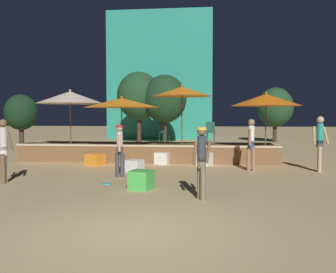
{
  "coord_description": "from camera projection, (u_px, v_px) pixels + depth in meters",
  "views": [
    {
      "loc": [
        1.26,
        -5.94,
        1.92
      ],
      "look_at": [
        0.0,
        5.25,
        1.28
      ],
      "focal_mm": 40.0,
      "sensor_mm": 36.0,
      "label": 1
    }
  ],
  "objects": [
    {
      "name": "ground_plane",
      "position": [
        132.0,
        232.0,
        6.14
      ],
      "size": [
        120.0,
        120.0,
        0.0
      ],
      "primitive_type": "plane",
      "color": "tan"
    },
    {
      "name": "wooden_deck",
      "position": [
        150.0,
        152.0,
        16.26
      ],
      "size": [
        10.67,
        2.88,
        0.75
      ],
      "color": "brown",
      "rests_on": "ground"
    },
    {
      "name": "patio_umbrella_0",
      "position": [
        122.0,
        103.0,
        14.69
      ],
      "size": [
        2.95,
        2.95,
        2.69
      ],
      "color": "brown",
      "rests_on": "ground"
    },
    {
      "name": "patio_umbrella_1",
      "position": [
        70.0,
        98.0,
        15.45
      ],
      "size": [
        2.78,
        2.78,
        3.0
      ],
      "color": "brown",
      "rests_on": "ground"
    },
    {
      "name": "patio_umbrella_2",
      "position": [
        182.0,
        92.0,
        14.71
      ],
      "size": [
        2.31,
        2.31,
        3.13
      ],
      "color": "brown",
      "rests_on": "ground"
    },
    {
      "name": "patio_umbrella_3",
      "position": [
        266.0,
        100.0,
        14.49
      ],
      "size": [
        2.7,
        2.7,
        2.84
      ],
      "color": "brown",
      "rests_on": "ground"
    },
    {
      "name": "cube_seat_0",
      "position": [
        162.0,
        158.0,
        14.79
      ],
      "size": [
        0.64,
        0.64,
        0.46
      ],
      "rotation": [
        0.0,
        0.0,
        -0.2
      ],
      "color": "white",
      "rests_on": "ground"
    },
    {
      "name": "cube_seat_1",
      "position": [
        95.0,
        160.0,
        14.34
      ],
      "size": [
        0.77,
        0.77,
        0.45
      ],
      "rotation": [
        0.0,
        0.0,
        -0.39
      ],
      "color": "orange",
      "rests_on": "ground"
    },
    {
      "name": "cube_seat_2",
      "position": [
        141.0,
        180.0,
        9.71
      ],
      "size": [
        0.67,
        0.67,
        0.49
      ],
      "rotation": [
        0.0,
        0.0,
        -0.28
      ],
      "color": "#4CC651",
      "rests_on": "ground"
    },
    {
      "name": "cube_seat_3",
      "position": [
        205.0,
        159.0,
        14.34
      ],
      "size": [
        0.67,
        0.67,
        0.5
      ],
      "rotation": [
        0.0,
        0.0,
        -0.4
      ],
      "color": "white",
      "rests_on": "ground"
    },
    {
      "name": "cube_seat_4",
      "position": [
        135.0,
        166.0,
        12.77
      ],
      "size": [
        0.63,
        0.63,
        0.4
      ],
      "rotation": [
        0.0,
        0.0,
        -0.35
      ],
      "color": "white",
      "rests_on": "ground"
    },
    {
      "name": "person_0",
      "position": [
        202.0,
        159.0,
        8.48
      ],
      "size": [
        0.45,
        0.29,
        1.66
      ],
      "rotation": [
        0.0,
        0.0,
        5.21
      ],
      "color": "#72664C",
      "rests_on": "ground"
    },
    {
      "name": "person_1",
      "position": [
        251.0,
        142.0,
        12.93
      ],
      "size": [
        0.29,
        0.51,
        1.8
      ],
      "rotation": [
        0.0,
        0.0,
        2.78
      ],
      "color": "#997051",
      "rests_on": "ground"
    },
    {
      "name": "person_2",
      "position": [
        320.0,
        141.0,
        12.69
      ],
      "size": [
        0.54,
        0.31,
        1.89
      ],
      "rotation": [
        0.0,
        0.0,
        4.52
      ],
      "color": "tan",
      "rests_on": "ground"
    },
    {
      "name": "person_3",
      "position": [
        4.0,
        148.0,
        10.53
      ],
      "size": [
        0.55,
        0.3,
        1.82
      ],
      "rotation": [
        0.0,
        0.0,
        4.93
      ],
      "color": "white",
      "rests_on": "ground"
    },
    {
      "name": "person_4",
      "position": [
        120.0,
        148.0,
        11.58
      ],
      "size": [
        0.29,
        0.49,
        1.63
      ],
      "rotation": [
        0.0,
        0.0,
        0.17
      ],
      "color": "#3F3F47",
      "rests_on": "ground"
    },
    {
      "name": "bistro_chair_0",
      "position": [
        211.0,
        130.0,
        15.72
      ],
      "size": [
        0.4,
        0.4,
        0.9
      ],
      "rotation": [
        0.0,
        0.0,
        3.06
      ],
      "color": "#1E4C47",
      "rests_on": "wooden_deck"
    },
    {
      "name": "bistro_chair_1",
      "position": [
        163.0,
        130.0,
        15.82
      ],
      "size": [
        0.48,
        0.48,
        0.9
      ],
      "rotation": [
        0.0,
        0.0,
        2.45
      ],
      "color": "#1E4C47",
      "rests_on": "wooden_deck"
    },
    {
      "name": "frisbee_disc",
      "position": [
        107.0,
        184.0,
        10.41
      ],
      "size": [
        0.26,
        0.26,
        0.03
      ],
      "color": "#33B2D8",
      "rests_on": "ground"
    },
    {
      "name": "background_tree_0",
      "position": [
        165.0,
        99.0,
        25.4
      ],
      "size": [
        2.97,
        2.97,
        4.68
      ],
      "color": "#3D2B1C",
      "rests_on": "ground"
    },
    {
      "name": "background_tree_1",
      "position": [
        139.0,
        96.0,
        26.01
      ],
      "size": [
        3.03,
        3.03,
        4.95
      ],
      "color": "#3D2B1C",
      "rests_on": "ground"
    },
    {
      "name": "background_tree_2",
      "position": [
        21.0,
        113.0,
        22.01
      ],
      "size": [
        1.91,
        1.91,
        3.16
      ],
      "color": "#3D2B1C",
      "rests_on": "ground"
    },
    {
      "name": "background_tree_3",
      "position": [
        275.0,
        107.0,
        26.75
      ],
      "size": [
        2.55,
        2.55,
        3.91
      ],
      "color": "#3D2B1C",
      "rests_on": "ground"
    },
    {
      "name": "distant_building",
      "position": [
        161.0,
        77.0,
        31.68
      ],
      "size": [
        8.57,
        3.62,
        10.38
      ],
      "color": "teal",
      "rests_on": "ground"
    }
  ]
}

